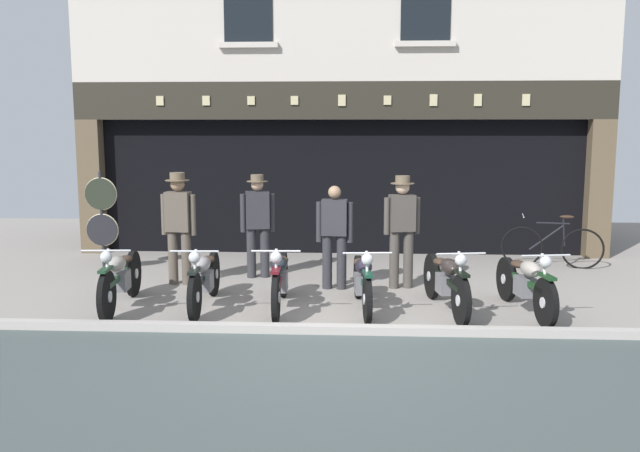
{
  "coord_description": "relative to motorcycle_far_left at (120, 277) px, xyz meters",
  "views": [
    {
      "loc": [
        0.3,
        -7.7,
        2.44
      ],
      "look_at": [
        -0.26,
        2.77,
        0.91
      ],
      "focal_mm": 37.7,
      "sensor_mm": 36.0,
      "label": 1
    }
  ],
  "objects": [
    {
      "name": "leaning_bicycle",
      "position": [
        6.66,
        3.11,
        -0.05
      ],
      "size": [
        1.72,
        0.53,
        0.95
      ],
      "rotation": [
        0.0,
        0.0,
        1.38
      ],
      "color": "black",
      "rests_on": "ground"
    },
    {
      "name": "ground",
      "position": [
        2.89,
        -2.04,
        -0.47
      ],
      "size": [
        22.17,
        22.0,
        0.18
      ],
      "color": "gray"
    },
    {
      "name": "advert_board_near",
      "position": [
        5.07,
        4.34,
        1.5
      ],
      "size": [
        0.68,
        0.03,
        0.98
      ],
      "color": "silver"
    },
    {
      "name": "motorcycle_right",
      "position": [
        5.44,
        0.04,
        -0.01
      ],
      "size": [
        0.62,
        1.93,
        0.9
      ],
      "rotation": [
        0.0,
        0.0,
        3.29
      ],
      "color": "black",
      "rests_on": "ground"
    },
    {
      "name": "salesman_left",
      "position": [
        0.43,
        1.46,
        0.56
      ],
      "size": [
        0.56,
        0.37,
        1.76
      ],
      "rotation": [
        0.0,
        0.0,
        3.03
      ],
      "color": "brown",
      "rests_on": "ground"
    },
    {
      "name": "motorcycle_center_right",
      "position": [
        4.4,
        0.08,
        -0.01
      ],
      "size": [
        0.62,
        2.02,
        0.92
      ],
      "rotation": [
        0.0,
        0.0,
        3.29
      ],
      "color": "black",
      "rests_on": "ground"
    },
    {
      "name": "motorcycle_left",
      "position": [
        1.13,
        0.09,
        -0.01
      ],
      "size": [
        0.62,
        2.02,
        0.91
      ],
      "rotation": [
        0.0,
        0.0,
        3.18
      ],
      "color": "black",
      "rests_on": "ground"
    },
    {
      "name": "shop_facade",
      "position": [
        2.89,
        5.96,
        1.26
      ],
      "size": [
        10.47,
        4.42,
        6.2
      ],
      "color": "black",
      "rests_on": "ground"
    },
    {
      "name": "tyre_sign_pole",
      "position": [
        -1.13,
        2.34,
        0.57
      ],
      "size": [
        0.56,
        0.06,
        1.71
      ],
      "color": "#232328",
      "rests_on": "ground"
    },
    {
      "name": "motorcycle_center_left",
      "position": [
        2.17,
        0.09,
        -0.0
      ],
      "size": [
        0.62,
        1.99,
        0.93
      ],
      "rotation": [
        0.0,
        0.0,
        3.18
      ],
      "color": "black",
      "rests_on": "ground"
    },
    {
      "name": "shopkeeper_center",
      "position": [
        1.59,
        2.02,
        0.51
      ],
      "size": [
        0.55,
        0.34,
        1.69
      ],
      "rotation": [
        0.0,
        0.0,
        3.33
      ],
      "color": "#2D2D33",
      "rests_on": "ground"
    },
    {
      "name": "assistant_far_right",
      "position": [
        3.89,
        1.4,
        0.54
      ],
      "size": [
        0.55,
        0.36,
        1.73
      ],
      "rotation": [
        0.0,
        0.0,
        3.33
      ],
      "color": "#47423D",
      "rests_on": "ground"
    },
    {
      "name": "motorcycle_center",
      "position": [
        3.29,
        0.1,
        -0.01
      ],
      "size": [
        0.62,
        1.92,
        0.9
      ],
      "rotation": [
        0.0,
        0.0,
        3.23
      ],
      "color": "black",
      "rests_on": "ground"
    },
    {
      "name": "motorcycle_far_left",
      "position": [
        0.0,
        0.0,
        0.0
      ],
      "size": [
        0.62,
        2.02,
        0.92
      ],
      "rotation": [
        0.0,
        0.0,
        3.22
      ],
      "color": "black",
      "rests_on": "ground"
    },
    {
      "name": "advert_board_far",
      "position": [
        6.33,
        4.34,
        1.39
      ],
      "size": [
        0.77,
        0.03,
        1.0
      ],
      "color": "silver"
    },
    {
      "name": "salesman_right",
      "position": [
        2.87,
        1.29,
        0.44
      ],
      "size": [
        0.56,
        0.26,
        1.58
      ],
      "rotation": [
        0.0,
        0.0,
        3.07
      ],
      "color": "#2D2D33",
      "rests_on": "ground"
    }
  ]
}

